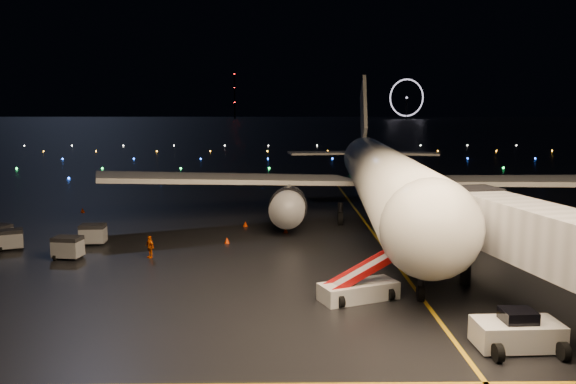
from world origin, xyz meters
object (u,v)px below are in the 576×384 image
Objects in this scene: pushback_tug at (517,329)px; belt_loader at (359,272)px; baggage_cart_0 at (93,234)px; airliner at (380,143)px; crew_c at (150,247)px; baggage_cart_1 at (68,248)px; baggage_cart_2 at (10,240)px.

pushback_tug is 0.58× the size of belt_loader.
airliner is at bearing 17.50° from baggage_cart_0.
belt_loader is 3.39× the size of baggage_cart_0.
pushback_tug is at bearing 5.12° from crew_c.
baggage_cart_1 is at bearing -134.23° from crew_c.
baggage_cart_1 is (-28.00, 16.86, -0.08)m from pushback_tug.
baggage_cart_0 is at bearing -9.02° from baggage_cart_2.
crew_c is at bearing 10.62° from baggage_cart_1.
baggage_cart_0 is at bearing 123.34° from belt_loader.
baggage_cart_1 reaches higher than baggage_cart_2.
baggage_cart_0 is (-26.33, -10.14, -7.25)m from airliner.
crew_c and baggage_cart_0 have the same top height.
baggage_cart_1 is 6.63m from baggage_cart_2.
baggage_cart_2 is at bearing -156.14° from airliner.
crew_c is 6.30m from baggage_cart_1.
crew_c is 12.50m from baggage_cart_2.
crew_c is at bearing 139.52° from pushback_tug.
crew_c reaches higher than baggage_cart_2.
airliner is 28.93× the size of baggage_cart_2.
belt_loader reaches higher than baggage_cart_1.
baggage_cart_2 is (-27.19, 12.72, -0.86)m from belt_loader.
pushback_tug is 27.65m from crew_c.
baggage_cart_0 is at bearing 93.40° from baggage_cart_1.
baggage_cart_0 and baggage_cart_1 have the same top height.
airliner is at bearing -4.05° from baggage_cart_2.
pushback_tug is 39.31m from baggage_cart_2.
airliner is at bearing 78.89° from crew_c.
baggage_cart_0 is (-5.89, 4.45, -0.00)m from crew_c.
airliner is 8.18× the size of belt_loader.
belt_loader is at bearing 9.80° from crew_c.
belt_loader is 30.03m from baggage_cart_2.
baggage_cart_2 is at bearing -149.41° from crew_c.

